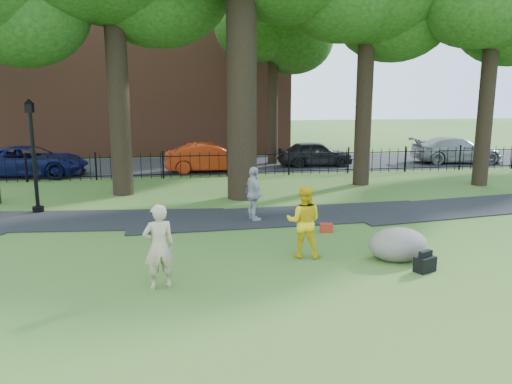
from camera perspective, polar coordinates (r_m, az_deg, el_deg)
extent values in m
plane|color=#305D20|center=(12.24, 3.05, -7.39)|extent=(120.00, 120.00, 0.00)
cube|color=black|center=(16.11, 3.49, -2.81)|extent=(36.07, 3.85, 0.03)
cube|color=black|center=(27.71, -4.20, 3.12)|extent=(80.00, 7.00, 0.02)
cube|color=black|center=(23.63, -3.30, 4.22)|extent=(44.00, 0.04, 0.04)
cube|color=black|center=(23.75, -3.28, 2.21)|extent=(44.00, 0.04, 0.04)
cube|color=brown|center=(35.40, -12.30, 14.40)|extent=(18.00, 8.00, 12.00)
cylinder|color=black|center=(18.54, -1.68, 15.40)|extent=(1.10, 1.10, 10.50)
ellipsoid|color=#16390F|center=(20.42, -25.29, 18.43)|extent=(4.80, 4.80, 4.08)
cylinder|color=black|center=(19.92, -15.56, 12.70)|extent=(0.80, 0.80, 9.10)
cylinder|color=black|center=(21.86, 12.32, 11.77)|extent=(0.70, 0.70, 8.40)
ellipsoid|color=#16390F|center=(23.46, 15.45, 19.53)|extent=(5.28, 5.28, 4.49)
cylinder|color=black|center=(23.32, 24.93, 10.52)|extent=(0.64, 0.64, 8.05)
imported|color=tan|center=(10.28, -11.02, -6.14)|extent=(0.71, 0.54, 1.75)
imported|color=yellow|center=(12.04, 5.50, -3.38)|extent=(1.02, 0.91, 1.76)
imported|color=#A6A5AA|center=(15.36, -0.27, -0.23)|extent=(0.66, 1.07, 1.70)
ellipsoid|color=#6B6859|center=(12.41, 15.94, -5.55)|extent=(1.46, 1.13, 0.82)
cylinder|color=black|center=(17.82, -24.01, 2.99)|extent=(0.12, 0.12, 3.29)
cylinder|color=black|center=(18.09, -23.62, -1.85)|extent=(0.37, 0.37, 0.21)
cube|color=black|center=(17.69, -24.48, 8.76)|extent=(0.25, 0.25, 0.31)
cone|color=black|center=(17.68, -24.53, 9.43)|extent=(0.33, 0.33, 0.16)
cube|color=black|center=(11.81, 18.74, -7.82)|extent=(0.54, 0.45, 0.34)
cube|color=#A12617|center=(14.43, 8.04, -4.07)|extent=(0.40, 0.30, 0.25)
imported|color=#B12A0D|center=(25.08, -5.27, 3.93)|extent=(4.45, 1.59, 1.46)
imported|color=#0D1243|center=(25.99, -24.39, 3.21)|extent=(5.43, 2.94, 1.45)
imported|color=black|center=(27.26, 6.79, 4.39)|extent=(4.03, 1.66, 1.37)
imported|color=gray|center=(30.52, 21.91, 4.46)|extent=(5.21, 2.59, 1.45)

